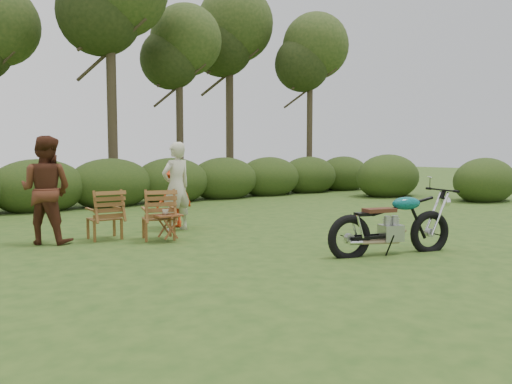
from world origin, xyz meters
TOP-DOWN VIEW (x-y plane):
  - ground at (0.00, 0.00)m, footprint 80.00×80.00m
  - tree_line at (0.50, 9.74)m, footprint 22.52×11.62m
  - motorcycle at (0.72, -0.30)m, footprint 2.18×1.39m
  - lawn_chair_right at (-1.50, 3.08)m, footprint 0.79×0.79m
  - lawn_chair_left at (-2.26, 3.71)m, footprint 0.65×0.65m
  - side_table at (-1.49, 2.77)m, footprint 0.50×0.43m
  - cup at (-1.51, 2.81)m, footprint 0.13×0.13m
  - adult_a at (-0.75, 3.77)m, footprint 0.70×0.51m
  - adult_b at (-3.19, 3.92)m, footprint 1.13×1.13m
  - child at (-0.58, 4.17)m, footprint 0.85×0.53m

SIDE VIEW (x-z plane):
  - ground at x=0.00m, z-range 0.00..0.00m
  - motorcycle at x=0.72m, z-range -0.58..0.58m
  - lawn_chair_right at x=-1.50m, z-range -0.45..0.45m
  - lawn_chair_left at x=-2.26m, z-range -0.45..0.45m
  - adult_a at x=-0.75m, z-range -0.88..0.88m
  - adult_b at x=-3.19m, z-range -0.92..0.92m
  - child at x=-0.58m, z-range -0.64..0.64m
  - side_table at x=-1.49m, z-range 0.00..0.48m
  - cup at x=-1.51m, z-range 0.48..0.58m
  - tree_line at x=0.50m, z-range -0.26..7.88m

